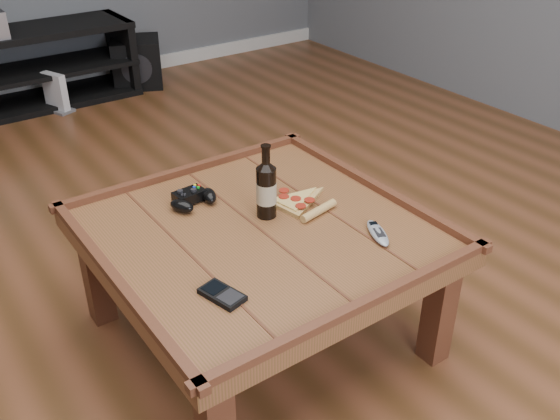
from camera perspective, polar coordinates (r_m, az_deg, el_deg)
ground at (r=2.27m, az=-1.70°, el=-11.40°), size 6.00×6.00×0.00m
baseboard at (r=4.73m, az=-22.64°, el=10.19°), size 5.00×0.02×0.10m
coffee_table at (r=2.03m, az=-1.87°, el=-3.14°), size 1.03×1.03×0.48m
media_console at (r=4.45m, az=-22.32°, el=11.75°), size 1.40×0.45×0.50m
beer_bottle at (r=2.01m, az=-1.26°, el=2.00°), size 0.07×0.07×0.25m
game_controller at (r=2.13m, az=-7.96°, el=1.05°), size 0.19×0.13×0.05m
pizza_slice at (r=2.12m, az=1.75°, el=0.66°), size 0.22×0.30×0.03m
smartphone at (r=1.71m, az=-5.31°, el=-7.69°), size 0.10×0.14×0.02m
remote_control at (r=1.97m, az=8.92°, el=-2.07°), size 0.10×0.16×0.02m
subwoofer at (r=4.67m, az=-12.94°, el=13.04°), size 0.44×0.44×0.33m
game_console at (r=4.34m, az=-19.80°, el=9.94°), size 0.18×0.23×0.25m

